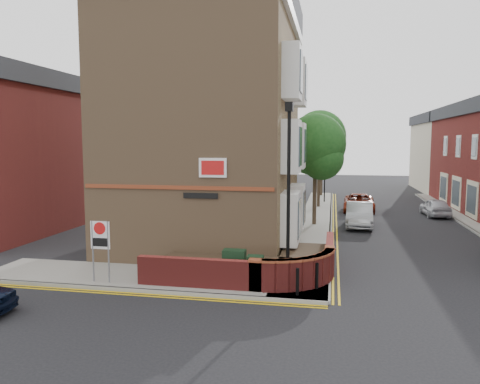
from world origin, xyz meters
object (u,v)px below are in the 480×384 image
(lamppost, at_px, (288,194))
(zone_sign, at_px, (100,240))
(silver_car_near, at_px, (359,215))
(utility_cabinet_large, at_px, (234,266))

(lamppost, xyz_separation_m, zone_sign, (-6.60, -0.70, -1.70))
(zone_sign, relative_size, silver_car_near, 0.50)
(zone_sign, height_order, silver_car_near, zone_sign)
(silver_car_near, bearing_deg, utility_cabinet_large, -108.40)
(lamppost, height_order, silver_car_near, lamppost)
(lamppost, relative_size, zone_sign, 2.86)
(lamppost, xyz_separation_m, utility_cabinet_large, (-1.90, 0.10, -2.62))
(lamppost, bearing_deg, zone_sign, -173.93)
(lamppost, xyz_separation_m, silver_car_near, (3.09, 13.15, -2.62))
(lamppost, bearing_deg, utility_cabinet_large, 176.99)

